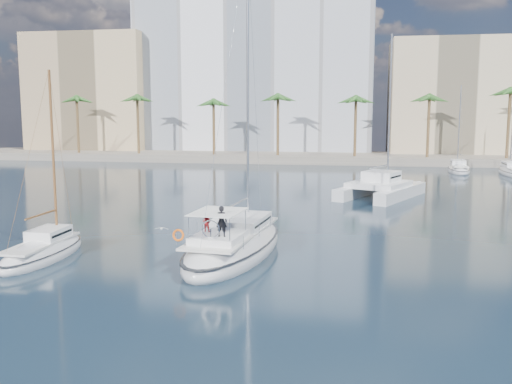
# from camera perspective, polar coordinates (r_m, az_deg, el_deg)

# --- Properties ---
(ground) EXTENTS (160.00, 160.00, 0.00)m
(ground) POSITION_cam_1_polar(r_m,az_deg,el_deg) (34.28, -0.52, -5.69)
(ground) COLOR black
(ground) RESTS_ON ground
(quay) EXTENTS (120.00, 14.00, 1.20)m
(quay) POSITION_cam_1_polar(r_m,az_deg,el_deg) (94.26, 6.04, 3.45)
(quay) COLOR gray
(quay) RESTS_ON ground
(building_modern) EXTENTS (42.00, 16.00, 28.00)m
(building_modern) POSITION_cam_1_polar(r_m,az_deg,el_deg) (107.42, 0.05, 11.22)
(building_modern) COLOR white
(building_modern) RESTS_ON ground
(building_tan_left) EXTENTS (22.00, 14.00, 22.00)m
(building_tan_left) POSITION_cam_1_polar(r_m,az_deg,el_deg) (112.50, -15.76, 9.25)
(building_tan_left) COLOR tan
(building_tan_left) RESTS_ON ground
(building_beige) EXTENTS (20.00, 14.00, 20.00)m
(building_beige) POSITION_cam_1_polar(r_m,az_deg,el_deg) (104.04, 18.78, 8.69)
(building_beige) COLOR tan
(building_beige) RESTS_ON ground
(palm_left) EXTENTS (3.60, 3.60, 12.30)m
(palm_left) POSITION_cam_1_polar(r_m,az_deg,el_deg) (98.25, -14.50, 9.08)
(palm_left) COLOR brown
(palm_left) RESTS_ON ground
(palm_centre) EXTENTS (3.60, 3.60, 12.30)m
(palm_centre) POSITION_cam_1_polar(r_m,az_deg,el_deg) (89.98, 5.97, 9.41)
(palm_centre) COLOR brown
(palm_centre) RESTS_ON ground
(main_sloop) EXTENTS (5.42, 13.17, 19.00)m
(main_sloop) POSITION_cam_1_polar(r_m,az_deg,el_deg) (32.72, -2.14, -5.36)
(main_sloop) COLOR silver
(main_sloop) RESTS_ON ground
(small_sloop) EXTENTS (2.52, 7.76, 11.10)m
(small_sloop) POSITION_cam_1_polar(r_m,az_deg,el_deg) (34.06, -20.51, -5.60)
(small_sloop) COLOR silver
(small_sloop) RESTS_ON ground
(catamaran) EXTENTS (9.10, 11.65, 15.40)m
(catamaran) POSITION_cam_1_polar(r_m,az_deg,el_deg) (55.62, 12.35, 0.61)
(catamaran) COLOR silver
(catamaran) RESTS_ON ground
(seagull) EXTENTS (0.95, 0.41, 0.18)m
(seagull) POSITION_cam_1_polar(r_m,az_deg,el_deg) (38.76, -9.42, -3.63)
(seagull) COLOR silver
(seagull) RESTS_ON ground
(moored_yacht_a) EXTENTS (3.37, 9.52, 11.90)m
(moored_yacht_a) POSITION_cam_1_polar(r_m,az_deg,el_deg) (81.42, 19.59, 1.87)
(moored_yacht_a) COLOR silver
(moored_yacht_a) RESTS_ON ground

